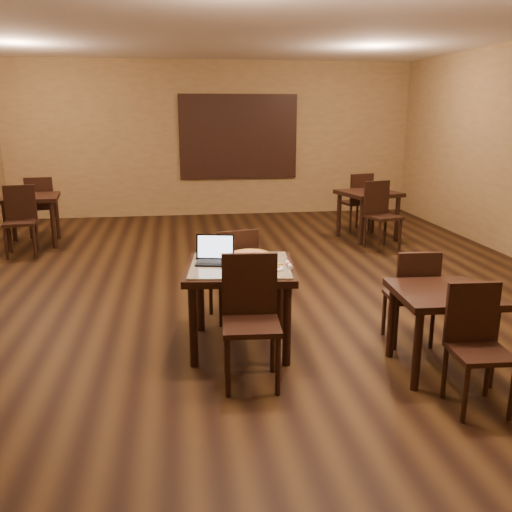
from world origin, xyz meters
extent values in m
plane|color=black|center=(0.00, 0.00, 0.00)|extent=(10.00, 10.00, 0.00)
cube|color=olive|center=(0.00, 5.00, 1.50)|extent=(8.00, 0.02, 3.00)
cube|color=silver|center=(0.00, 0.00, 3.00)|extent=(8.00, 10.00, 0.02)
cube|color=#2A619A|center=(0.50, 4.97, 1.55)|extent=(2.20, 0.04, 1.50)
cube|color=black|center=(0.50, 4.95, 1.55)|extent=(2.34, 0.02, 1.64)
cylinder|color=black|center=(-0.65, -1.84, 0.35)|extent=(0.07, 0.07, 0.71)
cylinder|color=black|center=(-0.56, -1.09, 0.35)|extent=(0.07, 0.07, 0.71)
cylinder|color=black|center=(0.10, -1.93, 0.35)|extent=(0.07, 0.07, 0.71)
cylinder|color=black|center=(0.19, -1.18, 0.35)|extent=(0.07, 0.07, 0.71)
cube|color=black|center=(-0.23, -1.51, 0.72)|extent=(1.03, 1.03, 0.06)
cube|color=#1A62AD|center=(-0.23, -1.51, 0.76)|extent=(0.94, 0.94, 0.02)
cylinder|color=black|center=(-0.43, -2.38, 0.23)|extent=(0.04, 0.04, 0.46)
cylinder|color=black|center=(-0.40, -2.01, 0.23)|extent=(0.04, 0.04, 0.46)
cylinder|color=black|center=(-0.06, -2.41, 0.23)|extent=(0.04, 0.04, 0.46)
cylinder|color=black|center=(-0.03, -2.04, 0.23)|extent=(0.04, 0.04, 0.46)
cube|color=black|center=(-0.23, -2.21, 0.48)|extent=(0.46, 0.46, 0.04)
cube|color=black|center=(-0.22, -2.02, 0.74)|extent=(0.43, 0.07, 0.49)
cylinder|color=black|center=(-0.10, -0.60, 0.22)|extent=(0.04, 0.04, 0.44)
cylinder|color=black|center=(-0.02, -0.94, 0.22)|extent=(0.04, 0.04, 0.44)
cylinder|color=black|center=(-0.44, -0.68, 0.22)|extent=(0.04, 0.04, 0.44)
cylinder|color=black|center=(-0.36, -1.02, 0.22)|extent=(0.04, 0.04, 0.44)
cube|color=black|center=(-0.23, -0.81, 0.46)|extent=(0.49, 0.49, 0.04)
cube|color=black|center=(-0.19, -0.99, 0.71)|extent=(0.41, 0.13, 0.47)
cube|color=black|center=(-0.43, -1.46, 0.77)|extent=(0.38, 0.30, 0.02)
cube|color=black|center=(-0.43, -1.34, 0.88)|extent=(0.34, 0.12, 0.22)
cube|color=silver|center=(-0.43, -1.35, 0.88)|extent=(0.31, 0.10, 0.19)
cylinder|color=white|center=(-0.01, -1.69, 0.77)|extent=(0.24, 0.24, 0.01)
cylinder|color=silver|center=(-0.11, -1.27, 0.77)|extent=(0.35, 0.35, 0.01)
cylinder|color=beige|center=(-0.11, -1.27, 0.78)|extent=(0.35, 0.35, 0.02)
torus|color=#B38B39|center=(-0.11, -1.27, 0.78)|extent=(0.36, 0.36, 0.02)
cube|color=silver|center=(-0.09, -1.29, 0.79)|extent=(0.12, 0.24, 0.01)
cylinder|color=white|center=(0.17, -1.65, 0.78)|extent=(0.04, 0.16, 0.03)
cylinder|color=maroon|center=(0.17, -1.65, 0.78)|extent=(0.04, 0.03, 0.04)
cylinder|color=black|center=(2.08, 2.00, 0.37)|extent=(0.07, 0.07, 0.74)
cylinder|color=black|center=(1.91, 2.65, 0.37)|extent=(0.07, 0.07, 0.74)
cylinder|color=black|center=(2.73, 2.17, 0.37)|extent=(0.07, 0.07, 0.74)
cylinder|color=black|center=(2.56, 2.82, 0.37)|extent=(0.07, 0.07, 0.74)
cube|color=black|center=(2.32, 2.41, 0.75)|extent=(1.02, 1.02, 0.06)
cylinder|color=black|center=(2.19, 1.50, 0.24)|extent=(0.04, 0.04, 0.47)
cylinder|color=black|center=(2.09, 1.86, 0.24)|extent=(0.04, 0.04, 0.47)
cylinder|color=black|center=(2.55, 1.59, 0.24)|extent=(0.04, 0.04, 0.47)
cylinder|color=black|center=(2.46, 1.96, 0.24)|extent=(0.04, 0.04, 0.47)
cube|color=black|center=(2.32, 1.73, 0.49)|extent=(0.54, 0.54, 0.04)
cube|color=black|center=(2.27, 1.92, 0.77)|extent=(0.44, 0.15, 0.50)
cylinder|color=black|center=(2.46, 3.32, 0.24)|extent=(0.04, 0.04, 0.47)
cylinder|color=black|center=(2.55, 2.96, 0.24)|extent=(0.04, 0.04, 0.47)
cylinder|color=black|center=(2.09, 3.23, 0.24)|extent=(0.04, 0.04, 0.47)
cylinder|color=black|center=(2.19, 2.86, 0.24)|extent=(0.04, 0.04, 0.47)
cube|color=black|center=(2.32, 3.09, 0.49)|extent=(0.54, 0.54, 0.04)
cube|color=black|center=(2.37, 2.90, 0.77)|extent=(0.44, 0.15, 0.50)
cylinder|color=black|center=(-3.29, 2.41, 0.37)|extent=(0.07, 0.07, 0.73)
cylinder|color=black|center=(-3.37, 3.06, 0.37)|extent=(0.07, 0.07, 0.73)
cylinder|color=black|center=(-2.63, 2.49, 0.37)|extent=(0.07, 0.07, 0.73)
cylinder|color=black|center=(-2.71, 3.14, 0.37)|extent=(0.07, 0.07, 0.73)
cube|color=black|center=(-3.00, 2.77, 0.75)|extent=(0.92, 0.92, 0.06)
cylinder|color=black|center=(-3.16, 1.89, 0.23)|extent=(0.04, 0.04, 0.47)
cylinder|color=black|center=(-3.21, 2.26, 0.23)|extent=(0.04, 0.04, 0.47)
cylinder|color=black|center=(-2.79, 1.94, 0.23)|extent=(0.04, 0.04, 0.47)
cylinder|color=black|center=(-2.84, 2.31, 0.23)|extent=(0.04, 0.04, 0.47)
cube|color=black|center=(-3.00, 2.10, 0.49)|extent=(0.48, 0.48, 0.04)
cube|color=black|center=(-3.02, 2.30, 0.76)|extent=(0.44, 0.09, 0.50)
cylinder|color=black|center=(-2.84, 3.65, 0.23)|extent=(0.04, 0.04, 0.47)
cylinder|color=black|center=(-2.79, 3.29, 0.23)|extent=(0.04, 0.04, 0.47)
cylinder|color=black|center=(-3.21, 3.61, 0.23)|extent=(0.04, 0.04, 0.47)
cylinder|color=black|center=(-3.16, 3.24, 0.23)|extent=(0.04, 0.04, 0.47)
cube|color=black|center=(-3.00, 3.45, 0.49)|extent=(0.48, 0.48, 0.04)
cube|color=black|center=(-2.98, 3.25, 0.76)|extent=(0.44, 0.09, 0.50)
cylinder|color=black|center=(0.97, -2.48, 0.32)|extent=(0.06, 0.06, 0.65)
cylinder|color=black|center=(1.01, -1.90, 0.32)|extent=(0.06, 0.06, 0.65)
cylinder|color=black|center=(1.55, -2.51, 0.32)|extent=(0.06, 0.06, 0.65)
cylinder|color=black|center=(1.59, -1.93, 0.32)|extent=(0.06, 0.06, 0.65)
cube|color=black|center=(1.28, -2.20, 0.65)|extent=(0.77, 0.77, 0.05)
cylinder|color=black|center=(1.11, -2.95, 0.20)|extent=(0.04, 0.04, 0.41)
cylinder|color=black|center=(1.13, -2.62, 0.20)|extent=(0.04, 0.04, 0.41)
cylinder|color=black|center=(1.43, -2.97, 0.20)|extent=(0.04, 0.04, 0.41)
cylinder|color=black|center=(1.45, -2.64, 0.20)|extent=(0.04, 0.04, 0.41)
cube|color=black|center=(1.28, -2.80, 0.43)|extent=(0.40, 0.40, 0.04)
cube|color=black|center=(1.29, -2.62, 0.66)|extent=(0.38, 0.06, 0.44)
cylinder|color=black|center=(1.45, -1.46, 0.20)|extent=(0.04, 0.04, 0.41)
cylinder|color=black|center=(1.43, -1.79, 0.20)|extent=(0.04, 0.04, 0.41)
cylinder|color=black|center=(1.13, -1.44, 0.20)|extent=(0.04, 0.04, 0.41)
cylinder|color=black|center=(1.11, -1.77, 0.20)|extent=(0.04, 0.04, 0.41)
cube|color=black|center=(1.28, -1.61, 0.43)|extent=(0.40, 0.40, 0.04)
cube|color=black|center=(1.27, -1.79, 0.66)|extent=(0.38, 0.06, 0.44)
camera|label=1|loc=(-0.74, -5.96, 2.03)|focal=38.00mm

